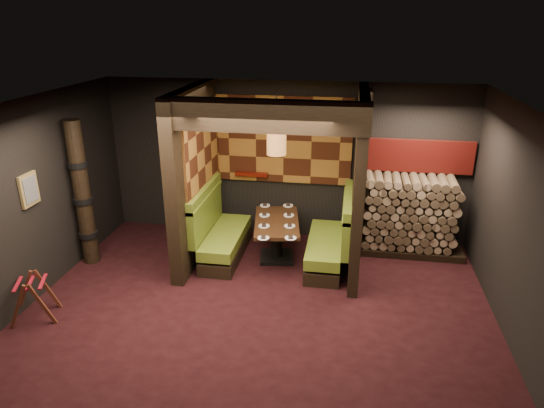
{
  "coord_description": "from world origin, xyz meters",
  "views": [
    {
      "loc": [
        1.15,
        -5.58,
        3.87
      ],
      "look_at": [
        0.0,
        1.3,
        1.15
      ],
      "focal_mm": 32.0,
      "sensor_mm": 36.0,
      "label": 1
    }
  ],
  "objects_px": {
    "luggage_rack": "(33,296)",
    "booth_bench_left": "(220,234)",
    "dining_table": "(277,234)",
    "booth_bench_right": "(331,242)",
    "firewood_stack": "(414,215)",
    "pendant_lamp": "(277,140)",
    "totem_column": "(82,195)"
  },
  "relations": [
    {
      "from": "pendant_lamp",
      "to": "luggage_rack",
      "type": "xyz_separation_m",
      "value": [
        -2.98,
        -2.2,
        -1.74
      ]
    },
    {
      "from": "dining_table",
      "to": "firewood_stack",
      "type": "relative_size",
      "value": 0.82
    },
    {
      "from": "booth_bench_left",
      "to": "dining_table",
      "type": "bearing_deg",
      "value": 3.02
    },
    {
      "from": "booth_bench_right",
      "to": "dining_table",
      "type": "relative_size",
      "value": 1.13
    },
    {
      "from": "booth_bench_right",
      "to": "luggage_rack",
      "type": "height_order",
      "value": "booth_bench_right"
    },
    {
      "from": "dining_table",
      "to": "booth_bench_left",
      "type": "bearing_deg",
      "value": -176.98
    },
    {
      "from": "booth_bench_left",
      "to": "firewood_stack",
      "type": "distance_m",
      "value": 3.33
    },
    {
      "from": "luggage_rack",
      "to": "booth_bench_left",
      "type": "bearing_deg",
      "value": 47.61
    },
    {
      "from": "booth_bench_right",
      "to": "totem_column",
      "type": "xyz_separation_m",
      "value": [
        -3.98,
        -0.55,
        0.79
      ]
    },
    {
      "from": "booth_bench_left",
      "to": "pendant_lamp",
      "type": "xyz_separation_m",
      "value": [
        0.97,
        0.0,
        1.67
      ]
    },
    {
      "from": "booth_bench_left",
      "to": "firewood_stack",
      "type": "xyz_separation_m",
      "value": [
        3.25,
        0.7,
        0.28
      ]
    },
    {
      "from": "pendant_lamp",
      "to": "luggage_rack",
      "type": "distance_m",
      "value": 4.1
    },
    {
      "from": "booth_bench_left",
      "to": "firewood_stack",
      "type": "bearing_deg",
      "value": 12.17
    },
    {
      "from": "dining_table",
      "to": "luggage_rack",
      "type": "relative_size",
      "value": 1.94
    },
    {
      "from": "booth_bench_left",
      "to": "pendant_lamp",
      "type": "height_order",
      "value": "pendant_lamp"
    },
    {
      "from": "dining_table",
      "to": "pendant_lamp",
      "type": "height_order",
      "value": "pendant_lamp"
    },
    {
      "from": "pendant_lamp",
      "to": "totem_column",
      "type": "bearing_deg",
      "value": -169.79
    },
    {
      "from": "pendant_lamp",
      "to": "luggage_rack",
      "type": "height_order",
      "value": "pendant_lamp"
    },
    {
      "from": "totem_column",
      "to": "booth_bench_left",
      "type": "bearing_deg",
      "value": 14.75
    },
    {
      "from": "totem_column",
      "to": "firewood_stack",
      "type": "distance_m",
      "value": 5.5
    },
    {
      "from": "booth_bench_right",
      "to": "dining_table",
      "type": "xyz_separation_m",
      "value": [
        -0.92,
        0.05,
        0.06
      ]
    },
    {
      "from": "dining_table",
      "to": "totem_column",
      "type": "distance_m",
      "value": 3.2
    },
    {
      "from": "booth_bench_left",
      "to": "totem_column",
      "type": "distance_m",
      "value": 2.3
    },
    {
      "from": "firewood_stack",
      "to": "pendant_lamp",
      "type": "bearing_deg",
      "value": -162.91
    },
    {
      "from": "dining_table",
      "to": "luggage_rack",
      "type": "distance_m",
      "value": 3.74
    },
    {
      "from": "booth_bench_left",
      "to": "dining_table",
      "type": "height_order",
      "value": "booth_bench_left"
    },
    {
      "from": "firewood_stack",
      "to": "booth_bench_left",
      "type": "bearing_deg",
      "value": -167.83
    },
    {
      "from": "pendant_lamp",
      "to": "luggage_rack",
      "type": "bearing_deg",
      "value": -143.56
    },
    {
      "from": "booth_bench_right",
      "to": "pendant_lamp",
      "type": "relative_size",
      "value": 1.6
    },
    {
      "from": "firewood_stack",
      "to": "dining_table",
      "type": "bearing_deg",
      "value": -164.07
    },
    {
      "from": "totem_column",
      "to": "firewood_stack",
      "type": "height_order",
      "value": "totem_column"
    },
    {
      "from": "booth_bench_right",
      "to": "luggage_rack",
      "type": "xyz_separation_m",
      "value": [
        -3.9,
        -2.2,
        -0.07
      ]
    }
  ]
}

